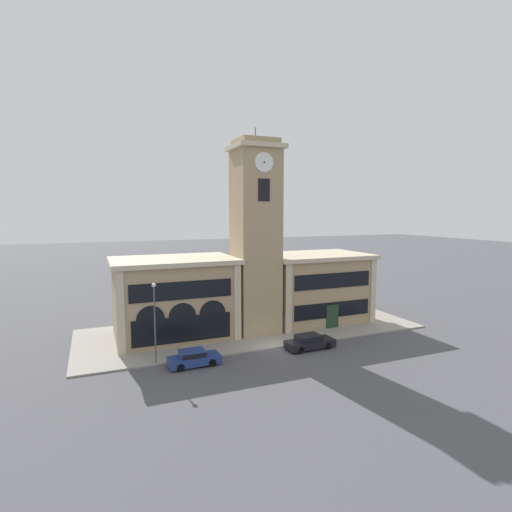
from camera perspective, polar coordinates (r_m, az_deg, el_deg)
ground_plane at (r=38.76m, az=3.18°, el=-13.04°), size 300.00×300.00×0.00m
sidewalk_kerb at (r=44.55m, az=-0.58°, el=-10.34°), size 36.31×13.33×0.15m
clock_tower at (r=41.82m, az=-0.07°, el=2.61°), size 5.04×5.04×21.39m
town_hall_left_wing at (r=41.95m, az=-11.61°, el=-5.82°), size 12.38×8.56×8.18m
town_hall_right_wing at (r=47.80m, az=8.32°, el=-4.40°), size 12.22×8.56×7.96m
parked_car_near at (r=34.82m, az=-8.92°, el=-14.16°), size 4.35×1.85×1.36m
parked_car_mid at (r=38.74m, az=7.64°, el=-12.00°), size 4.74×1.95×1.36m
street_lamp at (r=34.65m, az=-14.29°, el=-7.76°), size 0.36×0.36×6.84m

